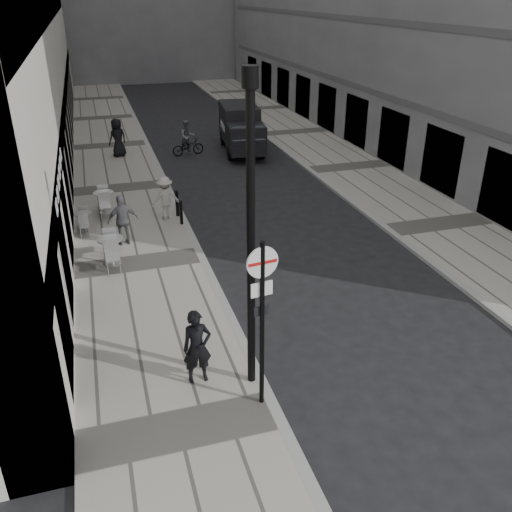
% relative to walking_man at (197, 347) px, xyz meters
% --- Properties ---
extents(sidewalk, '(4.00, 60.00, 0.12)m').
position_rel_walking_man_xyz_m(sidewalk, '(-0.68, 13.90, -0.93)').
color(sidewalk, gray).
rests_on(sidewalk, ground).
extents(far_sidewalk, '(4.00, 60.00, 0.12)m').
position_rel_walking_man_xyz_m(far_sidewalk, '(10.32, 13.90, -0.93)').
color(far_sidewalk, gray).
rests_on(far_sidewalk, ground).
extents(walking_man, '(0.65, 0.44, 1.75)m').
position_rel_walking_man_xyz_m(walking_man, '(0.00, 0.00, 0.00)').
color(walking_man, black).
rests_on(walking_man, sidewalk).
extents(sign_post, '(0.64, 0.14, 3.73)m').
position_rel_walking_man_xyz_m(sign_post, '(1.12, -1.10, 1.51)').
color(sign_post, black).
rests_on(sign_post, sidewalk).
extents(lamppost, '(0.30, 0.30, 6.69)m').
position_rel_walking_man_xyz_m(lamppost, '(1.12, -0.35, 2.85)').
color(lamppost, black).
rests_on(lamppost, sidewalk).
extents(bollard_near, '(0.13, 0.13, 0.96)m').
position_rel_walking_man_xyz_m(bollard_near, '(1.17, 9.87, -0.39)').
color(bollard_near, black).
rests_on(bollard_near, sidewalk).
extents(bollard_far, '(0.12, 0.12, 0.87)m').
position_rel_walking_man_xyz_m(bollard_far, '(1.17, 9.00, -0.44)').
color(bollard_far, black).
rests_on(bollard_far, sidewalk).
extents(panel_van, '(2.46, 5.23, 2.38)m').
position_rel_walking_man_xyz_m(panel_van, '(6.14, 18.67, 0.35)').
color(panel_van, black).
rests_on(panel_van, ground).
extents(cyclist, '(1.79, 0.86, 1.85)m').
position_rel_walking_man_xyz_m(cyclist, '(3.19, 18.64, -0.27)').
color(cyclist, black).
rests_on(cyclist, ground).
extents(pedestrian_a, '(1.07, 0.57, 1.74)m').
position_rel_walking_man_xyz_m(pedestrian_a, '(-0.98, 7.84, -0.00)').
color(pedestrian_a, '#5C5C61').
rests_on(pedestrian_a, sidewalk).
extents(pedestrian_b, '(1.14, 0.75, 1.65)m').
position_rel_walking_man_xyz_m(pedestrian_b, '(0.72, 9.71, -0.05)').
color(pedestrian_b, '#A7A19A').
rests_on(pedestrian_b, sidewalk).
extents(pedestrian_c, '(1.13, 0.99, 1.95)m').
position_rel_walking_man_xyz_m(pedestrian_c, '(-0.36, 19.08, 0.10)').
color(pedestrian_c, black).
rests_on(pedestrian_c, sidewalk).
extents(cafe_table_near, '(0.77, 1.74, 0.99)m').
position_rel_walking_man_xyz_m(cafe_table_near, '(-1.48, 10.98, -0.37)').
color(cafe_table_near, silver).
rests_on(cafe_table_near, sidewalk).
extents(cafe_table_mid, '(0.80, 1.81, 1.03)m').
position_rel_walking_man_xyz_m(cafe_table_mid, '(-1.48, 6.41, -0.35)').
color(cafe_table_mid, '#ABABAD').
rests_on(cafe_table_mid, sidewalk).
extents(cafe_table_far, '(0.63, 1.42, 0.81)m').
position_rel_walking_man_xyz_m(cafe_table_far, '(-2.28, 9.38, -0.46)').
color(cafe_table_far, '#A8A8AA').
rests_on(cafe_table_far, sidewalk).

